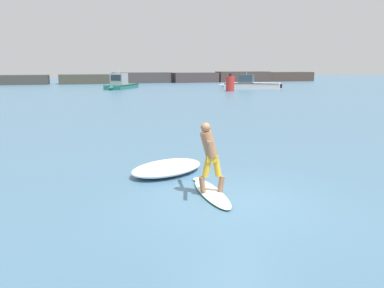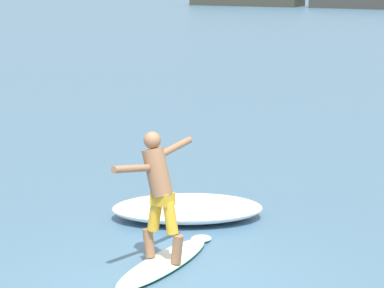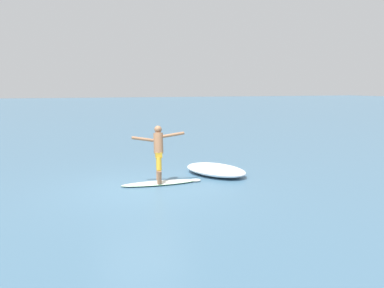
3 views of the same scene
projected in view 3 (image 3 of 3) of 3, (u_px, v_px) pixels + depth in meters
ground_plane at (143, 189)px, 10.68m from camera, size 200.00×200.00×0.00m
surfboard at (160, 183)px, 11.16m from camera, size 0.63×2.46×0.21m
surfer at (158, 149)px, 11.06m from camera, size 0.67×1.55×1.67m
wave_foam_at_tail at (216, 170)px, 12.37m from camera, size 2.65×2.21×0.33m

